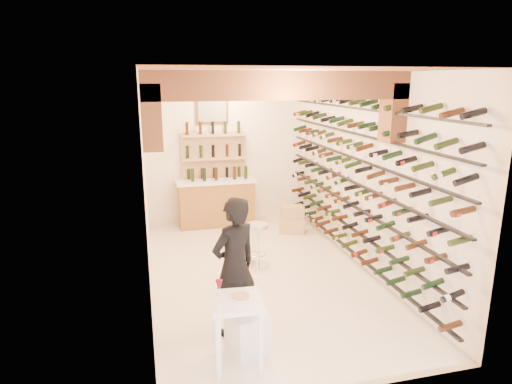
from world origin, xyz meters
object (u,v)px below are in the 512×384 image
tasting_table (236,311)px  chrome_barstool (257,242)px  white_stool (247,332)px  wine_rack (350,176)px  person (234,267)px  crate_lower (292,225)px  back_counter (216,201)px

tasting_table → chrome_barstool: size_ratio=1.29×
chrome_barstool → tasting_table: bearing=-109.0°
white_stool → chrome_barstool: size_ratio=0.66×
wine_rack → person: (-2.29, -1.64, -0.67)m
wine_rack → crate_lower: size_ratio=11.21×
wine_rack → crate_lower: wine_rack is taller
crate_lower → wine_rack: bearing=-78.0°
person → chrome_barstool: person is taller
wine_rack → back_counter: wine_rack is taller
chrome_barstool → crate_lower: (1.13, 1.51, -0.28)m
back_counter → person: person is taller
tasting_table → white_stool: 0.49m
wine_rack → tasting_table: bearing=-136.2°
tasting_table → chrome_barstool: (0.89, 2.58, -0.22)m
chrome_barstool → crate_lower: 1.91m
crate_lower → chrome_barstool: bearing=-126.8°
wine_rack → white_stool: wine_rack is taller
tasting_table → white_stool: bearing=55.6°
person → back_counter: bearing=-123.5°
white_stool → chrome_barstool: (0.72, 2.37, 0.19)m
crate_lower → white_stool: bearing=-115.5°
wine_rack → person: size_ratio=3.23×
tasting_table → chrome_barstool: 2.74m
wine_rack → tasting_table: wine_rack is taller
white_stool → crate_lower: bearing=64.5°
crate_lower → back_counter: bearing=149.3°
crate_lower → person: bearing=-119.1°
white_stool → crate_lower: (1.85, 3.88, -0.10)m
back_counter → tasting_table: 4.99m
back_counter → white_stool: back_counter is taller
person → chrome_barstool: bearing=-139.4°
back_counter → tasting_table: size_ratio=1.75×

